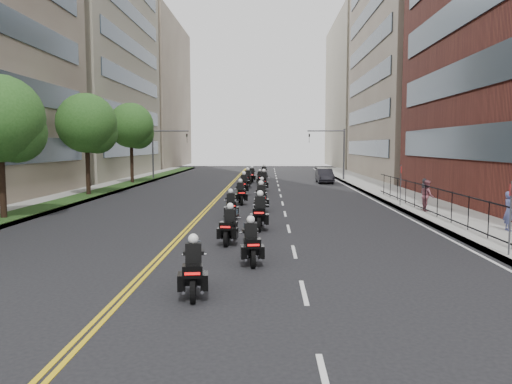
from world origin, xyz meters
TOP-DOWN VIEW (x-y plane):
  - ground at (0.00, 0.00)m, footprint 160.00×160.00m
  - sidewalk_right at (12.00, 25.00)m, footprint 4.00×90.00m
  - sidewalk_left at (-12.00, 25.00)m, footprint 4.00×90.00m
  - grass_strip at (-11.20, 25.00)m, footprint 2.00×90.00m
  - building_right_tan at (21.48, 48.00)m, footprint 15.11×28.00m
  - building_right_far at (21.50, 78.00)m, footprint 15.00×28.00m
  - building_left_mid at (-21.98, 48.00)m, footprint 16.11×28.00m
  - building_left_far at (-22.00, 78.00)m, footprint 16.00×28.00m
  - iron_fence at (11.00, 12.00)m, footprint 0.05×28.00m
  - street_trees at (-11.05, 18.61)m, footprint 4.40×38.40m
  - traffic_signal_right at (9.54, 42.00)m, footprint 4.09×0.20m
  - traffic_signal_left at (-9.54, 42.00)m, footprint 4.09×0.20m
  - motorcycle_0 at (0.35, -0.30)m, footprint 0.63×2.14m
  - motorcycle_1 at (1.70, 3.20)m, footprint 0.62×2.11m
  - motorcycle_2 at (0.75, 6.49)m, footprint 0.61×2.16m
  - motorcycle_3 at (1.88, 9.84)m, footprint 0.56×2.42m
  - motorcycle_4 at (0.30, 13.01)m, footprint 0.62×2.15m
  - motorcycle_5 at (1.84, 16.00)m, footprint 0.59×2.45m
  - motorcycle_6 at (0.45, 19.48)m, footprint 0.69×2.26m
  - motorcycle_7 at (1.79, 22.59)m, footprint 0.51×2.15m
  - motorcycle_8 at (0.34, 25.89)m, footprint 0.57×2.46m
  - motorcycle_9 at (1.87, 28.78)m, footprint 0.67×2.55m
  - motorcycle_10 at (0.34, 32.42)m, footprint 0.72×2.48m
  - motorcycle_11 at (1.46, 35.05)m, footprint 0.60×2.10m
  - motorcycle_12 at (0.55, 38.49)m, footprint 0.55×2.35m
  - motorcycle_13 at (1.76, 41.53)m, footprint 0.64×2.40m
  - parked_sedan at (8.00, 38.18)m, footprint 1.55×4.41m
  - pedestrian_a at (12.67, 8.85)m, footprint 0.44×0.64m
  - pedestrian_b at (11.20, 15.32)m, footprint 0.72×0.89m
  - pedestrian_c at (12.04, 18.61)m, footprint 0.65×1.02m

SIDE VIEW (x-z plane):
  - ground at x=0.00m, z-range 0.00..0.00m
  - sidewalk_right at x=12.00m, z-range 0.00..0.15m
  - sidewalk_left at x=-12.00m, z-range 0.00..0.15m
  - grass_strip at x=-11.20m, z-range 0.15..0.19m
  - motorcycle_11 at x=1.46m, z-range -0.16..1.39m
  - motorcycle_1 at x=1.70m, z-range -0.16..1.40m
  - motorcycle_0 at x=0.35m, z-range -0.17..1.41m
  - motorcycle_4 at x=0.30m, z-range -0.17..1.42m
  - motorcycle_7 at x=1.79m, z-range -0.17..1.42m
  - motorcycle_2 at x=0.75m, z-range -0.17..1.43m
  - motorcycle_6 at x=0.45m, z-range -0.18..1.49m
  - motorcycle_12 at x=0.55m, z-range -0.18..1.55m
  - motorcycle_13 at x=1.76m, z-range -0.19..1.59m
  - motorcycle_3 at x=1.88m, z-range -0.19..1.60m
  - motorcycle_5 at x=1.84m, z-range -0.19..1.61m
  - motorcycle_8 at x=0.34m, z-range -0.19..1.63m
  - motorcycle_10 at x=0.34m, z-range -0.19..1.64m
  - parked_sedan at x=8.00m, z-range 0.00..1.45m
  - motorcycle_9 at x=1.87m, z-range -0.20..1.68m
  - iron_fence at x=11.00m, z-range 0.15..1.65m
  - pedestrian_c at x=12.04m, z-range 0.15..1.77m
  - pedestrian_a at x=12.67m, z-range 0.15..1.86m
  - pedestrian_b at x=11.20m, z-range 0.15..1.90m
  - traffic_signal_right at x=9.54m, z-range 0.90..6.50m
  - traffic_signal_left at x=-9.54m, z-range 0.90..6.50m
  - street_trees at x=-11.05m, z-range 1.14..9.12m
  - building_right_far at x=21.50m, z-range 0.00..26.00m
  - building_left_far at x=-22.00m, z-range 0.00..26.00m
  - building_right_tan at x=21.48m, z-range 0.00..30.00m
  - building_left_mid at x=-21.98m, z-range 0.00..34.00m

